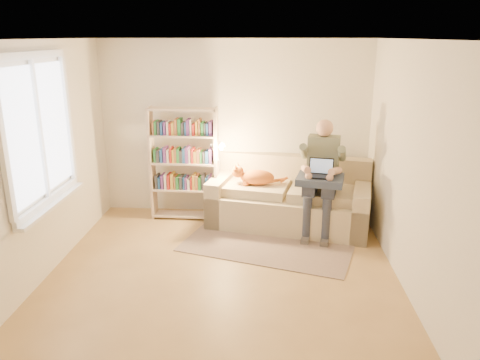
# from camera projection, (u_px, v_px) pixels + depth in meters

# --- Properties ---
(floor) EXTENTS (4.50, 4.50, 0.00)m
(floor) POSITION_uv_depth(u_px,v_px,m) (221.00, 282.00, 5.23)
(floor) COLOR #9C7A47
(floor) RESTS_ON ground
(ceiling) EXTENTS (4.00, 4.50, 0.02)m
(ceiling) POSITION_uv_depth(u_px,v_px,m) (217.00, 39.00, 4.46)
(ceiling) COLOR white
(ceiling) RESTS_ON wall_back
(wall_left) EXTENTS (0.02, 4.50, 2.60)m
(wall_left) POSITION_uv_depth(u_px,v_px,m) (32.00, 167.00, 4.95)
(wall_left) COLOR silver
(wall_left) RESTS_ON floor
(wall_right) EXTENTS (0.02, 4.50, 2.60)m
(wall_right) POSITION_uv_depth(u_px,v_px,m) (416.00, 173.00, 4.73)
(wall_right) COLOR silver
(wall_right) RESTS_ON floor
(wall_back) EXTENTS (4.00, 0.02, 2.60)m
(wall_back) POSITION_uv_depth(u_px,v_px,m) (235.00, 129.00, 6.99)
(wall_back) COLOR silver
(wall_back) RESTS_ON floor
(wall_front) EXTENTS (4.00, 0.02, 2.60)m
(wall_front) POSITION_uv_depth(u_px,v_px,m) (180.00, 277.00, 2.70)
(wall_front) COLOR silver
(wall_front) RESTS_ON floor
(window) EXTENTS (0.12, 1.52, 1.69)m
(window) POSITION_uv_depth(u_px,v_px,m) (44.00, 156.00, 5.12)
(window) COLOR white
(window) RESTS_ON wall_left
(sofa) EXTENTS (2.39, 1.45, 0.95)m
(sofa) POSITION_uv_depth(u_px,v_px,m) (289.00, 201.00, 6.74)
(sofa) COLOR tan
(sofa) RESTS_ON floor
(person) EXTENTS (0.54, 0.74, 1.56)m
(person) POSITION_uv_depth(u_px,v_px,m) (322.00, 171.00, 6.32)
(person) COLOR slate
(person) RESTS_ON sofa
(cat) EXTENTS (0.74, 0.35, 0.27)m
(cat) POSITION_uv_depth(u_px,v_px,m) (251.00, 176.00, 6.64)
(cat) COLOR orange
(cat) RESTS_ON sofa
(blanket) EXTENTS (0.69, 0.61, 0.09)m
(blanket) POSITION_uv_depth(u_px,v_px,m) (322.00, 180.00, 6.20)
(blanket) COLOR #2C374E
(blanket) RESTS_ON person
(laptop) EXTENTS (0.37, 0.33, 0.29)m
(laptop) POSITION_uv_depth(u_px,v_px,m) (322.00, 172.00, 6.18)
(laptop) COLOR black
(laptop) RESTS_ON blanket
(bookshelf) EXTENTS (1.10, 0.34, 1.67)m
(bookshelf) POSITION_uv_depth(u_px,v_px,m) (184.00, 158.00, 6.80)
(bookshelf) COLOR beige
(bookshelf) RESTS_ON floor
(rug) EXTENTS (2.44, 1.86, 0.01)m
(rug) POSITION_uv_depth(u_px,v_px,m) (269.00, 243.00, 6.18)
(rug) COLOR #836D5F
(rug) RESTS_ON floor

